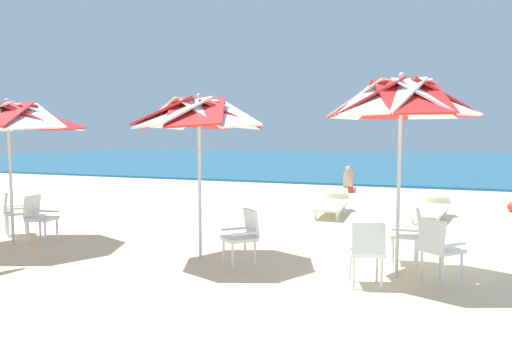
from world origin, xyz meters
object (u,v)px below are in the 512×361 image
(beach_umbrella_0, at_px, (401,101))
(beachgoer_seated, at_px, (349,184))
(plastic_chair_4, at_px, (39,216))
(sun_lounger_1, at_px, (431,208))
(sun_lounger_2, at_px, (332,203))
(beach_umbrella_1, at_px, (199,116))
(plastic_chair_3, at_px, (243,234))
(beach_ball, at_px, (512,207))
(plastic_chair_6, at_px, (12,210))
(beach_umbrella_2, at_px, (8,118))
(plastic_chair_1, at_px, (367,249))
(plastic_chair_2, at_px, (438,246))
(plastic_chair_0, at_px, (409,232))

(beach_umbrella_0, height_order, beachgoer_seated, beach_umbrella_0)
(plastic_chair_4, height_order, sun_lounger_1, plastic_chair_4)
(beachgoer_seated, bearing_deg, sun_lounger_2, -83.76)
(beach_umbrella_1, relative_size, beachgoer_seated, 2.81)
(plastic_chair_3, bearing_deg, beach_umbrella_0, 7.54)
(sun_lounger_2, bearing_deg, beach_umbrella_1, -100.15)
(sun_lounger_1, height_order, beachgoer_seated, beachgoer_seated)
(sun_lounger_2, relative_size, beachgoer_seated, 2.36)
(plastic_chair_4, bearing_deg, beach_umbrella_0, 0.61)
(beach_umbrella_0, bearing_deg, beach_ball, 73.39)
(plastic_chair_6, distance_m, beachgoer_seated, 10.88)
(plastic_chair_6, distance_m, sun_lounger_1, 8.98)
(beach_umbrella_2, distance_m, plastic_chair_6, 2.00)
(beach_umbrella_2, distance_m, beach_ball, 11.77)
(plastic_chair_1, distance_m, beachgoer_seated, 10.90)
(plastic_chair_3, xyz_separation_m, plastic_chair_4, (-4.14, 0.22, 0.00))
(beach_umbrella_2, xyz_separation_m, beachgoer_seated, (4.00, 10.45, -1.97))
(plastic_chair_3, xyz_separation_m, sun_lounger_2, (0.13, 5.30, -0.22))
(sun_lounger_1, distance_m, sun_lounger_2, 2.31)
(sun_lounger_1, bearing_deg, plastic_chair_4, -141.94)
(sun_lounger_1, distance_m, beach_ball, 2.82)
(plastic_chair_3, relative_size, beach_umbrella_2, 0.33)
(beach_umbrella_0, height_order, plastic_chair_1, beach_umbrella_0)
(beach_umbrella_1, bearing_deg, plastic_chair_6, 175.01)
(plastic_chair_2, bearing_deg, sun_lounger_2, 116.93)
(plastic_chair_1, height_order, sun_lounger_2, plastic_chair_1)
(plastic_chair_1, distance_m, beach_umbrella_1, 3.22)
(beachgoer_seated, bearing_deg, beach_umbrella_1, -92.08)
(beach_umbrella_1, xyz_separation_m, plastic_chair_6, (-4.32, 0.38, -1.76))
(plastic_chair_0, xyz_separation_m, beach_umbrella_1, (-3.07, -0.96, 1.76))
(plastic_chair_0, height_order, beach_ball, plastic_chair_0)
(beach_umbrella_2, bearing_deg, sun_lounger_2, 49.90)
(beach_ball, bearing_deg, beach_umbrella_1, -124.96)
(beach_umbrella_0, distance_m, plastic_chair_6, 7.54)
(beach_umbrella_2, distance_m, plastic_chair_4, 1.82)
(beach_ball, bearing_deg, beachgoer_seated, 148.80)
(beach_umbrella_0, bearing_deg, beach_umbrella_2, -176.57)
(beach_umbrella_2, bearing_deg, sun_lounger_1, 38.61)
(plastic_chair_0, xyz_separation_m, plastic_chair_3, (-2.28, -1.11, 0.00))
(beachgoer_seated, bearing_deg, beach_umbrella_2, -110.95)
(beach_ball, bearing_deg, sun_lounger_2, -152.66)
(sun_lounger_1, bearing_deg, plastic_chair_6, -147.30)
(plastic_chair_4, distance_m, sun_lounger_2, 6.64)
(plastic_chair_6, xyz_separation_m, beach_ball, (9.43, 6.94, -0.37))
(plastic_chair_4, distance_m, plastic_chair_6, 1.02)
(beach_umbrella_1, relative_size, plastic_chair_6, 3.00)
(plastic_chair_6, xyz_separation_m, beachgoer_seated, (4.69, 9.81, -0.20))
(plastic_chair_4, bearing_deg, plastic_chair_1, -5.10)
(plastic_chair_4, relative_size, sun_lounger_1, 0.39)
(plastic_chair_4, bearing_deg, beach_umbrella_2, -130.64)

